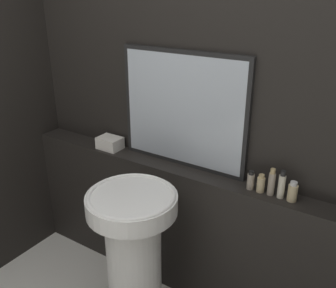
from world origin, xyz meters
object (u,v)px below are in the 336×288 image
at_px(conditioner_bottle, 261,184).
at_px(body_wash_bottle, 282,185).
at_px(hand_soap_bottle, 293,192).
at_px(shampoo_bottle, 251,181).
at_px(towel_stack, 110,143).
at_px(mirror, 183,110).
at_px(lotion_bottle, 272,183).
at_px(pedestal_sink, 134,253).

distance_m(conditioner_bottle, body_wash_bottle, 0.11).
xyz_separation_m(body_wash_bottle, hand_soap_bottle, (0.06, -0.00, -0.02)).
bearing_deg(shampoo_bottle, towel_stack, 180.00).
relative_size(mirror, shampoo_bottle, 7.76).
bearing_deg(lotion_bottle, body_wash_bottle, -0.00).
bearing_deg(shampoo_bottle, pedestal_sink, -138.17).
xyz_separation_m(shampoo_bottle, conditioner_bottle, (0.06, 0.00, -0.00)).
distance_m(pedestal_sink, shampoo_bottle, 0.77).
relative_size(mirror, conditioner_bottle, 8.07).
distance_m(conditioner_bottle, hand_soap_bottle, 0.17).
bearing_deg(mirror, conditioner_bottle, -6.67).
distance_m(conditioner_bottle, lotion_bottle, 0.06).
relative_size(pedestal_sink, towel_stack, 5.67).
height_order(pedestal_sink, body_wash_bottle, body_wash_bottle).
bearing_deg(lotion_bottle, conditioner_bottle, -180.00).
relative_size(shampoo_bottle, body_wash_bottle, 0.68).
bearing_deg(hand_soap_bottle, body_wash_bottle, 180.00).
relative_size(pedestal_sink, lotion_bottle, 5.96).
bearing_deg(body_wash_bottle, shampoo_bottle, 180.00).
xyz_separation_m(pedestal_sink, towel_stack, (-0.53, 0.44, 0.40)).
distance_m(body_wash_bottle, hand_soap_bottle, 0.06).
xyz_separation_m(pedestal_sink, lotion_bottle, (0.60, 0.44, 0.43)).
xyz_separation_m(mirror, lotion_bottle, (0.59, -0.06, -0.28)).
height_order(shampoo_bottle, hand_soap_bottle, hand_soap_bottle).
height_order(pedestal_sink, conditioner_bottle, conditioner_bottle).
xyz_separation_m(conditioner_bottle, body_wash_bottle, (0.11, 0.00, 0.02)).
relative_size(shampoo_bottle, hand_soap_bottle, 0.97).
relative_size(pedestal_sink, conditioner_bottle, 8.88).
distance_m(pedestal_sink, conditioner_bottle, 0.81).
height_order(towel_stack, conditioner_bottle, conditioner_bottle).
distance_m(towel_stack, lotion_bottle, 1.14).
height_order(mirror, body_wash_bottle, mirror).
bearing_deg(body_wash_bottle, mirror, 174.46).
xyz_separation_m(lotion_bottle, hand_soap_bottle, (0.11, -0.00, -0.02)).
height_order(pedestal_sink, hand_soap_bottle, hand_soap_bottle).
distance_m(pedestal_sink, body_wash_bottle, 0.90).
relative_size(towel_stack, conditioner_bottle, 1.57).
bearing_deg(conditioner_bottle, pedestal_sink, -141.35).
relative_size(pedestal_sink, mirror, 1.10).
distance_m(mirror, shampoo_bottle, 0.57).
height_order(lotion_bottle, body_wash_bottle, body_wash_bottle).
relative_size(mirror, hand_soap_bottle, 7.55).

